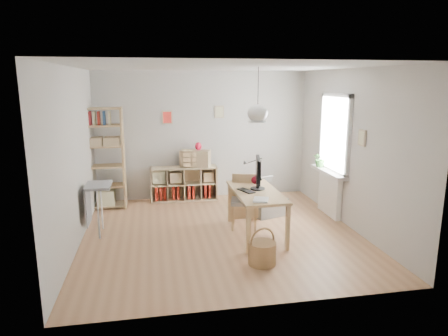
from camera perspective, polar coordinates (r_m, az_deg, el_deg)
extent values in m
plane|color=tan|center=(6.75, -0.38, -9.31)|extent=(4.50, 4.50, 0.00)
plane|color=silver|center=(8.58, -3.01, 4.66)|extent=(4.50, 0.00, 4.50)
plane|color=silver|center=(4.24, 4.89, -3.29)|extent=(4.50, 0.00, 4.50)
plane|color=silver|center=(6.39, -20.68, 1.26)|extent=(0.00, 4.50, 4.50)
plane|color=silver|center=(7.12, 17.76, 2.52)|extent=(0.00, 4.50, 4.50)
plane|color=silver|center=(6.28, -0.42, 14.24)|extent=(4.50, 4.50, 0.00)
cylinder|color=black|center=(6.25, 4.89, 11.09)|extent=(0.01, 0.01, 0.68)
ellipsoid|color=white|center=(6.27, 4.83, 7.80)|extent=(0.32, 0.32, 0.27)
cube|color=white|center=(7.61, 15.65, 4.77)|extent=(0.03, 1.00, 1.30)
cube|color=white|center=(7.12, 17.35, 4.18)|extent=(0.06, 0.08, 1.46)
cube|color=white|center=(8.09, 13.83, 5.28)|extent=(0.06, 0.08, 1.46)
cube|color=white|center=(7.55, 15.78, 9.97)|extent=(0.06, 1.16, 0.08)
cube|color=white|center=(7.72, 15.19, -0.31)|extent=(0.06, 1.16, 0.08)
cube|color=white|center=(7.82, 14.87, -3.61)|extent=(0.10, 0.80, 0.80)
cube|color=white|center=(7.69, 14.71, -0.55)|extent=(0.22, 1.20, 0.06)
cube|color=tan|center=(6.49, 4.63, -3.44)|extent=(0.70, 1.50, 0.04)
cube|color=tan|center=(5.90, 3.49, -8.91)|extent=(0.06, 0.06, 0.71)
cube|color=tan|center=(7.19, 0.82, -4.96)|extent=(0.06, 0.06, 0.71)
cube|color=tan|center=(6.06, 9.07, -8.45)|extent=(0.06, 0.06, 0.71)
cube|color=tan|center=(7.32, 5.45, -4.69)|extent=(0.06, 0.06, 0.71)
cube|color=beige|center=(8.61, -5.71, -4.46)|extent=(1.40, 0.38, 0.03)
cube|color=beige|center=(8.44, -5.81, 0.04)|extent=(1.40, 0.38, 0.03)
cube|color=beige|center=(8.49, -10.37, -2.41)|extent=(0.03, 0.38, 0.72)
cube|color=beige|center=(8.60, -1.20, -2.04)|extent=(0.03, 0.38, 0.72)
cube|color=beige|center=(8.69, -5.86, -1.94)|extent=(1.40, 0.02, 0.72)
cube|color=maroon|center=(8.56, -9.62, -3.46)|extent=(0.06, 0.26, 0.30)
cube|color=maroon|center=(8.56, -9.02, -3.43)|extent=(0.05, 0.26, 0.30)
cube|color=maroon|center=(8.56, -8.49, -3.41)|extent=(0.05, 0.26, 0.30)
cube|color=maroon|center=(8.57, -7.21, -3.36)|extent=(0.05, 0.26, 0.30)
cube|color=maroon|center=(8.57, -6.61, -3.33)|extent=(0.05, 0.26, 0.30)
cube|color=maroon|center=(8.59, -5.08, -3.27)|extent=(0.06, 0.26, 0.30)
cube|color=maroon|center=(8.60, -4.48, -3.24)|extent=(0.06, 0.26, 0.30)
cube|color=maroon|center=(8.63, -2.76, -3.17)|extent=(0.06, 0.26, 0.30)
cube|color=maroon|center=(8.64, -2.17, -3.14)|extent=(0.05, 0.26, 0.30)
cube|color=tan|center=(8.23, -19.45, 1.17)|extent=(0.04, 0.38, 2.00)
cube|color=tan|center=(8.14, -14.16, 1.39)|extent=(0.04, 0.38, 2.00)
cube|color=tan|center=(8.40, -16.42, -5.09)|extent=(0.76, 0.38, 0.03)
cube|color=tan|center=(8.29, -16.59, -2.45)|extent=(0.76, 0.38, 0.03)
cube|color=tan|center=(8.20, -16.75, 0.26)|extent=(0.76, 0.38, 0.03)
cube|color=tan|center=(8.13, -16.93, 3.01)|extent=(0.76, 0.38, 0.03)
cube|color=tan|center=(8.08, -17.10, 5.81)|extent=(0.76, 0.38, 0.03)
cube|color=tan|center=(8.06, -17.25, 8.14)|extent=(0.76, 0.38, 0.03)
cube|color=#244B84|center=(8.11, -19.14, 6.72)|extent=(0.04, 0.18, 0.26)
cube|color=maroon|center=(8.10, -18.58, 6.76)|extent=(0.04, 0.18, 0.26)
cube|color=beige|center=(8.08, -18.02, 6.79)|extent=(0.04, 0.18, 0.26)
cube|color=maroon|center=(8.07, -17.45, 6.82)|extent=(0.04, 0.18, 0.26)
cube|color=#244B84|center=(8.06, -16.74, 6.85)|extent=(0.04, 0.18, 0.26)
cube|color=beige|center=(8.05, -16.03, 6.89)|extent=(0.04, 0.18, 0.26)
cube|color=gray|center=(6.80, -17.52, -2.39)|extent=(0.40, 0.55, 0.04)
cylinder|color=white|center=(6.70, -17.52, -6.34)|extent=(0.03, 0.03, 0.82)
cylinder|color=white|center=(7.12, -17.10, -5.22)|extent=(0.03, 0.03, 0.82)
cube|color=gray|center=(6.91, -18.83, -5.09)|extent=(0.02, 0.50, 0.62)
cube|color=gray|center=(6.88, 2.91, -4.74)|extent=(0.54, 0.54, 0.06)
cube|color=tan|center=(6.78, 1.25, -7.23)|extent=(0.04, 0.04, 0.44)
cube|color=tan|center=(7.14, 1.38, -6.21)|extent=(0.04, 0.04, 0.44)
cube|color=tan|center=(6.77, 4.48, -7.28)|extent=(0.04, 0.04, 0.44)
cube|color=tan|center=(7.13, 4.44, -6.26)|extent=(0.04, 0.04, 0.44)
cube|color=tan|center=(7.00, 2.96, -2.45)|extent=(0.44, 0.14, 0.40)
cylinder|color=olive|center=(5.66, 5.48, -12.03)|extent=(0.38, 0.38, 0.32)
torus|color=olive|center=(5.59, 5.51, -10.34)|extent=(0.38, 0.14, 0.39)
cube|color=#B6B6B1|center=(7.68, 6.33, -6.58)|extent=(0.74, 0.62, 0.02)
cube|color=#B6B6B1|center=(7.47, 4.44, -5.86)|extent=(0.17, 0.42, 0.33)
cube|color=#B6B6B1|center=(7.81, 8.18, -5.13)|extent=(0.17, 0.42, 0.33)
cube|color=#B6B6B1|center=(7.48, 7.29, -5.90)|extent=(0.61, 0.23, 0.33)
cube|color=#B6B6B1|center=(7.80, 5.45, -5.09)|extent=(0.61, 0.23, 0.33)
cube|color=#B6B6B1|center=(7.86, 4.72, -2.62)|extent=(0.67, 0.41, 0.41)
sphere|color=gold|center=(7.48, 5.71, -5.25)|extent=(0.14, 0.14, 0.14)
sphere|color=#154F99|center=(7.72, 6.79, -4.71)|extent=(0.14, 0.14, 0.14)
sphere|color=#D5431A|center=(7.58, 6.33, -5.01)|extent=(0.14, 0.14, 0.14)
sphere|color=#357B2C|center=(7.65, 7.82, -4.90)|extent=(0.14, 0.14, 0.14)
cylinder|color=black|center=(6.58, 4.84, -2.96)|extent=(0.24, 0.24, 0.02)
cylinder|color=black|center=(6.56, 4.85, -2.40)|extent=(0.05, 0.05, 0.11)
cube|color=black|center=(6.50, 4.89, -0.25)|extent=(0.19, 0.60, 0.39)
cube|color=black|center=(6.45, 3.16, -3.26)|extent=(0.25, 0.37, 0.02)
cylinder|color=black|center=(7.17, 5.25, -1.62)|extent=(0.05, 0.05, 0.03)
cylinder|color=black|center=(7.14, 5.27, -0.27)|extent=(0.01, 0.01, 0.35)
cone|color=black|center=(6.96, 3.13, 0.75)|extent=(0.09, 0.06, 0.08)
sphere|color=#4A0910|center=(6.90, 4.47, -1.73)|extent=(0.13, 0.13, 0.13)
cube|color=white|center=(5.97, 5.29, -4.54)|extent=(0.29, 0.33, 0.03)
cube|color=beige|center=(8.42, -4.12, 1.37)|extent=(0.68, 0.48, 0.35)
ellipsoid|color=maroon|center=(8.39, -3.70, 3.13)|extent=(0.14, 0.14, 0.17)
imported|color=#295B22|center=(7.96, 13.60, 1.31)|extent=(0.36, 0.33, 0.32)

